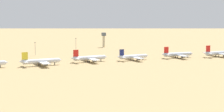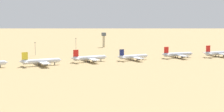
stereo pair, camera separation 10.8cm
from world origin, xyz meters
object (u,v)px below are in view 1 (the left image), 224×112
(light_pole_west, at_px, (35,48))
(control_tower, at_px, (104,38))
(parked_jet_red_5, at_px, (218,53))
(parked_jet_red_4, at_px, (177,54))
(light_pole_mid, at_px, (76,44))
(parked_jet_yellow_1, at_px, (41,61))
(parked_jet_red_2, at_px, (89,58))
(parked_jet_navy_3, at_px, (133,57))

(light_pole_west, bearing_deg, control_tower, 32.01)
(parked_jet_red_5, relative_size, control_tower, 2.00)
(parked_jet_red_4, bearing_deg, parked_jet_red_5, -8.45)
(parked_jet_red_5, xyz_separation_m, light_pole_mid, (-137.55, 94.06, 5.50))
(parked_jet_red_4, relative_size, light_pole_west, 2.60)
(light_pole_mid, bearing_deg, parked_jet_yellow_1, -119.83)
(parked_jet_red_2, bearing_deg, control_tower, 59.95)
(parked_jet_red_2, height_order, parked_jet_red_4, parked_jet_red_2)
(parked_jet_yellow_1, relative_size, light_pole_mid, 2.38)
(parked_jet_red_4, xyz_separation_m, control_tower, (-40.66, 134.83, 7.92))
(parked_jet_red_2, relative_size, parked_jet_red_4, 1.03)
(parked_jet_red_4, height_order, light_pole_mid, light_pole_mid)
(parked_jet_yellow_1, relative_size, control_tower, 2.05)
(parked_jet_red_2, xyz_separation_m, light_pole_mid, (7.36, 88.65, 5.58))
(parked_jet_red_2, height_order, parked_jet_navy_3, parked_jet_red_2)
(parked_jet_red_4, bearing_deg, parked_jet_red_2, 177.80)
(parked_jet_navy_3, xyz_separation_m, light_pole_mid, (-38.32, 90.90, 5.85))
(parked_jet_yellow_1, height_order, parked_jet_red_4, parked_jet_yellow_1)
(parked_jet_red_5, height_order, control_tower, control_tower)
(control_tower, bearing_deg, light_pole_mid, -137.15)
(parked_jet_red_5, distance_m, light_pole_mid, 166.72)
(parked_jet_red_2, xyz_separation_m, parked_jet_navy_3, (45.68, -2.25, -0.27))
(parked_jet_red_4, distance_m, parked_jet_red_5, 47.56)
(parked_jet_red_5, bearing_deg, parked_jet_navy_3, 171.65)
(parked_jet_red_2, xyz_separation_m, parked_jet_red_4, (97.64, -0.16, -0.11))
(parked_jet_red_2, distance_m, parked_jet_navy_3, 45.74)
(parked_jet_red_5, distance_m, light_pole_west, 203.78)
(light_pole_west, bearing_deg, parked_jet_red_4, -26.98)
(parked_jet_navy_3, height_order, control_tower, control_tower)
(parked_jet_yellow_1, distance_m, parked_jet_red_2, 50.03)
(control_tower, bearing_deg, parked_jet_navy_3, -94.72)
(light_pole_mid, bearing_deg, control_tower, 42.85)
(parked_jet_yellow_1, relative_size, parked_jet_red_4, 1.07)
(parked_jet_red_5, bearing_deg, parked_jet_yellow_1, 174.76)
(light_pole_west, xyz_separation_m, light_pole_mid, (51.00, 16.88, 1.29))
(parked_jet_red_5, relative_size, light_pole_west, 2.72)
(parked_jet_red_2, distance_m, light_pole_west, 84.10)
(parked_jet_red_2, xyz_separation_m, control_tower, (56.98, 134.67, 7.81))
(parked_jet_yellow_1, bearing_deg, light_pole_west, 79.87)
(parked_jet_red_5, distance_m, control_tower, 165.58)
(light_pole_mid, bearing_deg, parked_jet_navy_3, -67.14)
(parked_jet_yellow_1, height_order, parked_jet_red_2, parked_jet_yellow_1)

